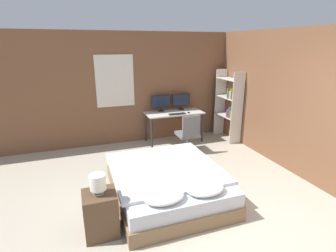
{
  "coord_description": "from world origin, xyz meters",
  "views": [
    {
      "loc": [
        -1.9,
        -2.39,
        2.4
      ],
      "look_at": [
        -0.14,
        2.59,
        0.75
      ],
      "focal_mm": 28.0,
      "sensor_mm": 36.0,
      "label": 1
    }
  ],
  "objects": [
    {
      "name": "wall_side_right",
      "position": [
        1.96,
        1.5,
        1.35
      ],
      "size": [
        0.06,
        12.0,
        2.7
      ],
      "color": "brown",
      "rests_on": "ground_plane"
    },
    {
      "name": "computer_mouse",
      "position": [
        0.67,
        3.35,
        0.79
      ],
      "size": [
        0.07,
        0.05,
        0.04
      ],
      "color": "black",
      "rests_on": "desk"
    },
    {
      "name": "bedside_lamp",
      "position": [
        -1.76,
        0.64,
        0.76
      ],
      "size": [
        0.2,
        0.2,
        0.27
      ],
      "color": "gray",
      "rests_on": "nightstand"
    },
    {
      "name": "nightstand",
      "position": [
        -1.76,
        0.64,
        0.3
      ],
      "size": [
        0.43,
        0.41,
        0.6
      ],
      "color": "brown",
      "rests_on": "ground_plane"
    },
    {
      "name": "monitor_right",
      "position": [
        0.65,
        3.78,
        1.01
      ],
      "size": [
        0.49,
        0.16,
        0.41
      ],
      "color": "black",
      "rests_on": "desk"
    },
    {
      "name": "bookshelf",
      "position": [
        1.75,
        3.2,
        0.97
      ],
      "size": [
        0.31,
        0.83,
        1.78
      ],
      "color": "beige",
      "rests_on": "ground_plane"
    },
    {
      "name": "monitor_left",
      "position": [
        0.09,
        3.78,
        1.01
      ],
      "size": [
        0.49,
        0.16,
        0.41
      ],
      "color": "black",
      "rests_on": "desk"
    },
    {
      "name": "office_chair",
      "position": [
        0.43,
        2.81,
        0.36
      ],
      "size": [
        0.52,
        0.52,
        0.9
      ],
      "color": "black",
      "rests_on": "ground_plane"
    },
    {
      "name": "wall_back",
      "position": [
        -0.01,
        3.95,
        1.35
      ],
      "size": [
        12.0,
        0.08,
        2.7
      ],
      "color": "brown",
      "rests_on": "ground_plane"
    },
    {
      "name": "keyboard",
      "position": [
        0.37,
        3.35,
        0.78
      ],
      "size": [
        0.42,
        0.13,
        0.02
      ],
      "color": "black",
      "rests_on": "desk"
    },
    {
      "name": "bed",
      "position": [
        -0.65,
        1.2,
        0.24
      ],
      "size": [
        1.71,
        2.02,
        0.56
      ],
      "color": "#846647",
      "rests_on": "ground_plane"
    },
    {
      "name": "desk",
      "position": [
        0.37,
        3.56,
        0.67
      ],
      "size": [
        1.44,
        0.63,
        0.77
      ],
      "color": "beige",
      "rests_on": "ground_plane"
    },
    {
      "name": "ground_plane",
      "position": [
        0.0,
        0.0,
        0.0
      ],
      "size": [
        20.0,
        20.0,
        0.0
      ],
      "primitive_type": "plane",
      "color": "#B2A893"
    }
  ]
}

